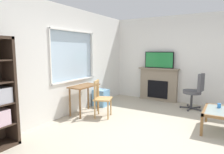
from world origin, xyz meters
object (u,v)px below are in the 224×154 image
object	(u,v)px
desk_under_window	(84,91)
wooden_chair	(102,98)
office_chair	(195,90)
tv	(159,60)
plastic_drawer_unit	(101,98)
fireplace	(158,84)
coffee_table	(221,113)
sippy_cup	(219,106)

from	to	relation	value
desk_under_window	wooden_chair	xyz separation A→B (m)	(0.02, -0.52, -0.13)
office_chair	desk_under_window	bearing A→B (deg)	127.52
tv	plastic_drawer_unit	bearing A→B (deg)	138.95
fireplace	coffee_table	bearing A→B (deg)	-134.00
desk_under_window	sippy_cup	xyz separation A→B (m)	(0.68, -3.01, -0.12)
wooden_chair	sippy_cup	world-z (taller)	wooden_chair
desk_under_window	coffee_table	bearing A→B (deg)	-80.54
plastic_drawer_unit	sippy_cup	world-z (taller)	sippy_cup
fireplace	tv	xyz separation A→B (m)	(-0.02, 0.00, 0.78)
fireplace	office_chair	bearing A→B (deg)	-111.63
sippy_cup	wooden_chair	bearing A→B (deg)	105.00
desk_under_window	sippy_cup	distance (m)	3.09
wooden_chair	desk_under_window	bearing A→B (deg)	91.92
tv	coffee_table	xyz separation A→B (m)	(-1.77, -1.85, -0.95)
wooden_chair	office_chair	bearing A→B (deg)	-45.85
desk_under_window	coffee_table	size ratio (longest dim) A/B	0.89
wooden_chair	coffee_table	bearing A→B (deg)	-79.04
fireplace	office_chair	xyz separation A→B (m)	(-0.47, -1.18, 0.02)
tv	coffee_table	size ratio (longest dim) A/B	0.99
desk_under_window	coffee_table	xyz separation A→B (m)	(0.51, -3.06, -0.22)
desk_under_window	fireplace	distance (m)	2.59
wooden_chair	tv	xyz separation A→B (m)	(2.26, -0.69, 0.85)
tv	coffee_table	world-z (taller)	tv
plastic_drawer_unit	coffee_table	bearing A→B (deg)	-95.96
fireplace	sippy_cup	world-z (taller)	fireplace
coffee_table	office_chair	bearing A→B (deg)	27.06
office_chair	coffee_table	world-z (taller)	office_chair
fireplace	tv	size ratio (longest dim) A/B	1.39
fireplace	office_chair	size ratio (longest dim) A/B	1.28
plastic_drawer_unit	fireplace	size ratio (longest dim) A/B	0.37
tv	fireplace	bearing A→B (deg)	0.00
sippy_cup	tv	bearing A→B (deg)	48.51
desk_under_window	coffee_table	world-z (taller)	desk_under_window
office_chair	coffee_table	distance (m)	1.49
wooden_chair	tv	world-z (taller)	tv
desk_under_window	tv	bearing A→B (deg)	-27.92
office_chair	plastic_drawer_unit	bearing A→B (deg)	112.26
tv	sippy_cup	bearing A→B (deg)	-131.49
fireplace	sippy_cup	size ratio (longest dim) A/B	14.24
desk_under_window	office_chair	xyz separation A→B (m)	(1.83, -2.38, -0.04)
wooden_chair	sippy_cup	xyz separation A→B (m)	(0.67, -2.49, 0.01)
tv	office_chair	bearing A→B (deg)	-110.87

